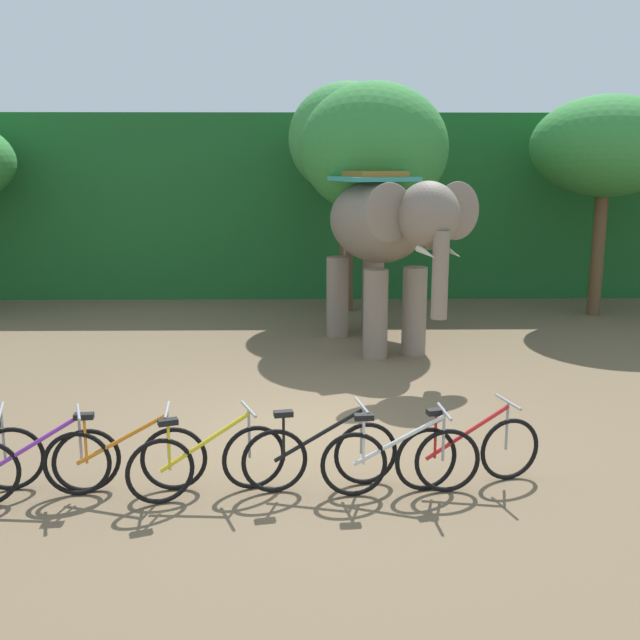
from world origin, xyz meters
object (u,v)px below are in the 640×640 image
Objects in this scene: tree_center_right at (374,150)px; elephant at (383,231)px; tree_center_left at (606,147)px; bike_purple at (36,465)px; bike_orange at (125,459)px; bike_black at (320,455)px; bike_yellow at (208,461)px; bike_white at (401,460)px; bike_red at (468,451)px; tree_right at (347,141)px.

elephant is (0.02, -1.90, -1.47)m from tree_center_right.
bike_purple is (-9.34, -9.34, -3.35)m from tree_center_left.
bike_purple is 0.90m from bike_orange.
elephant is 6.44m from bike_black.
bike_yellow and bike_black have the same top height.
bike_white is 0.79m from bike_red.
tree_center_right is 8.70m from bike_black.
bike_white is at bearing -1.56° from bike_orange.
bike_orange is at bearing -106.10° from tree_right.
tree_center_right reaches higher than tree_center_left.
bike_purple is at bearing -123.70° from elephant.
tree_center_left is at bearing 12.56° from tree_center_right.
bike_orange is at bearing -177.81° from bike_red.
tree_center_left is 10.77m from bike_red.
bike_purple and bike_yellow have the same top height.
bike_purple is 4.57m from bike_red.
tree_center_right reaches higher than bike_red.
tree_center_right is 3.10× the size of bike_yellow.
bike_orange is (-2.82, -9.77, -3.50)m from tree_right.
bike_yellow is at bearing -129.20° from tree_center_left.
bike_purple is 1.77m from bike_yellow.
bike_red is at bearing 3.61° from bike_purple.
bike_yellow is at bearing -5.99° from bike_orange.
tree_center_right is (0.46, -1.73, -0.21)m from tree_right.
bike_white is (3.80, 0.07, 0.00)m from bike_purple.
bike_white is at bearing -89.48° from tree_right.
tree_center_left reaches higher than bike_white.
tree_center_left is 2.85× the size of bike_white.
tree_right is at bearing 69.49° from bike_purple.
tree_center_right is 8.76m from bike_white.
tree_right reaches higher than bike_purple.
tree_center_right is 9.09m from bike_yellow.
bike_black is 1.61m from bike_red.
tree_center_right is at bearing 81.32° from bike_black.
bike_yellow is 0.97× the size of bike_red.
tree_right reaches higher than bike_red.
elephant is 2.61× the size of bike_yellow.
bike_yellow is at bearing 1.77° from bike_purple.
bike_white is (0.09, -9.85, -3.50)m from tree_right.
bike_red is at bearing -117.86° from tree_center_left.
bike_black is at bearing 2.15° from bike_orange.
bike_white is 1.03× the size of bike_red.
bike_red is at bearing 2.19° from bike_orange.
bike_white is (0.84, -0.16, 0.00)m from bike_black.
bike_orange and bike_white have the same top height.
bike_purple is 3.80m from bike_white.
tree_right is 11.15m from bike_purple.
bike_orange is 2.07m from bike_black.
elephant is at bearing 56.30° from bike_purple.
tree_center_right is 2.93× the size of bike_white.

